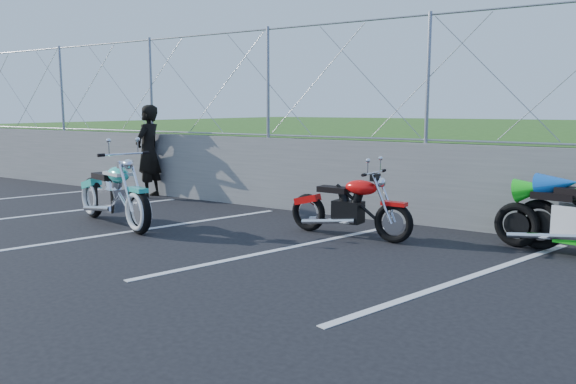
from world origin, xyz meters
The scene contains 8 objects.
ground centered at (0.00, 0.00, 0.00)m, with size 90.00×90.00×0.00m, color black.
retaining_wall centered at (0.00, 3.50, 0.65)m, with size 30.00×0.22×1.30m, color slate.
grass_field centered at (0.00, 13.50, 0.65)m, with size 30.00×20.00×1.30m, color #275316.
chain_link_fence centered at (0.00, 3.50, 2.30)m, with size 28.00×0.03×2.00m.
parking_lines centered at (1.20, 1.00, 0.00)m, with size 18.29×4.31×0.01m.
cruiser_turquoise centered at (-3.07, 0.77, 0.47)m, with size 2.31×0.88×1.18m.
naked_orange centered at (0.42, 2.06, 0.42)m, with size 1.95×0.66×0.97m.
person_standing centered at (-4.74, 3.11, 0.95)m, with size 0.70×0.46×1.91m, color black.
Camera 1 is at (3.90, -5.12, 1.85)m, focal length 35.00 mm.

